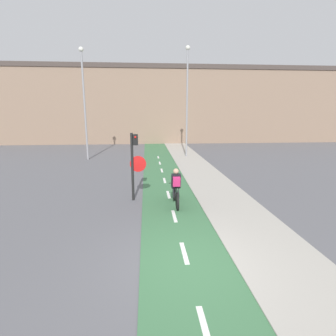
# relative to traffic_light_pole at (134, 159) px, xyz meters

# --- Properties ---
(ground_plane) EXTENTS (120.00, 120.00, 0.00)m
(ground_plane) POSITION_rel_traffic_light_pole_xyz_m (1.45, -4.94, -1.77)
(ground_plane) COLOR #5B5B60
(bike_lane) EXTENTS (2.31, 60.00, 0.02)m
(bike_lane) POSITION_rel_traffic_light_pole_xyz_m (1.45, -4.93, -1.76)
(bike_lane) COLOR #3D7047
(bike_lane) RESTS_ON ground_plane
(sidewalk_strip) EXTENTS (2.40, 60.00, 0.05)m
(sidewalk_strip) POSITION_rel_traffic_light_pole_xyz_m (3.80, -4.94, -1.74)
(sidewalk_strip) COLOR #A8A399
(sidewalk_strip) RESTS_ON ground_plane
(building_row_background) EXTENTS (60.00, 5.20, 8.95)m
(building_row_background) POSITION_rel_traffic_light_pole_xyz_m (1.45, 22.52, 2.72)
(building_row_background) COLOR #89705B
(building_row_background) RESTS_ON ground_plane
(traffic_light_pole) EXTENTS (0.67, 0.25, 2.83)m
(traffic_light_pole) POSITION_rel_traffic_light_pole_xyz_m (0.00, 0.00, 0.00)
(traffic_light_pole) COLOR black
(traffic_light_pole) RESTS_ON ground_plane
(street_lamp_far) EXTENTS (0.36, 0.36, 8.29)m
(street_lamp_far) POSITION_rel_traffic_light_pole_xyz_m (-4.11, 10.10, 3.18)
(street_lamp_far) COLOR gray
(street_lamp_far) RESTS_ON ground_plane
(street_lamp_sidewalk) EXTENTS (0.36, 0.36, 8.67)m
(street_lamp_sidewalk) POSITION_rel_traffic_light_pole_xyz_m (3.80, 10.73, 3.38)
(street_lamp_sidewalk) COLOR gray
(street_lamp_sidewalk) RESTS_ON ground_plane
(cyclist_near) EXTENTS (0.46, 1.81, 1.51)m
(cyclist_near) POSITION_rel_traffic_light_pole_xyz_m (1.64, -0.80, -1.05)
(cyclist_near) COLOR black
(cyclist_near) RESTS_ON ground_plane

